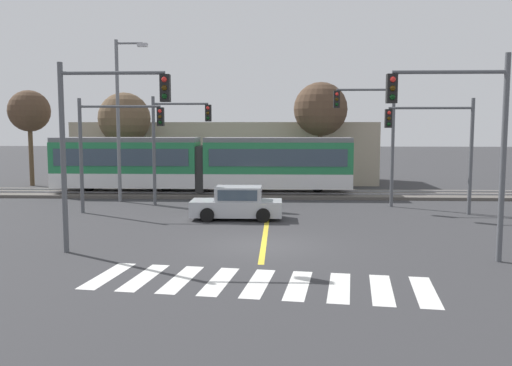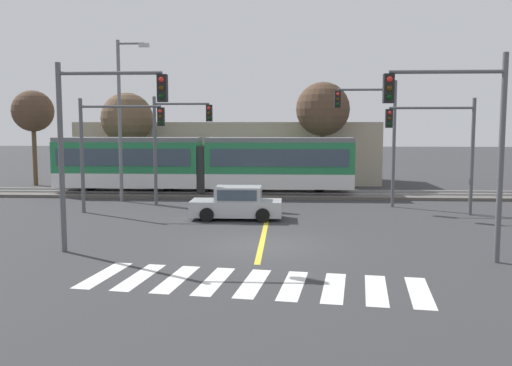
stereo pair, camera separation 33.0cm
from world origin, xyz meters
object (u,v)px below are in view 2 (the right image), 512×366
(bare_tree_west, at_px, (127,119))
(traffic_light_near_right, at_px, (463,128))
(traffic_light_mid_left, at_px, (111,136))
(traffic_light_near_left, at_px, (95,128))
(light_rail_tram, at_px, (204,162))
(traffic_light_far_right, at_px, (375,125))
(traffic_light_far_left, at_px, (174,134))
(bare_tree_far_west, at_px, (33,112))
(street_lamp_west, at_px, (122,112))
(sedan_crossing, at_px, (237,204))
(traffic_light_mid_right, at_px, (441,138))
(bare_tree_east, at_px, (323,110))

(bare_tree_west, bearing_deg, traffic_light_near_right, -51.00)
(traffic_light_mid_left, bearing_deg, traffic_light_near_left, -74.99)
(traffic_light_mid_left, relative_size, traffic_light_near_left, 0.89)
(light_rail_tram, relative_size, traffic_light_near_right, 2.83)
(traffic_light_far_right, xyz_separation_m, bare_tree_west, (-15.92, 8.74, 0.48))
(traffic_light_far_left, distance_m, bare_tree_far_west, 15.41)
(traffic_light_far_left, xyz_separation_m, street_lamp_west, (-3.23, 1.21, 1.21))
(sedan_crossing, xyz_separation_m, bare_tree_far_west, (-16.07, 13.68, 4.65))
(street_lamp_west, height_order, bare_tree_west, street_lamp_west)
(light_rail_tram, xyz_separation_m, traffic_light_mid_right, (12.61, -7.00, 1.71))
(traffic_light_mid_right, xyz_separation_m, bare_tree_far_west, (-25.79, 11.92, 1.60))
(sedan_crossing, distance_m, traffic_light_near_right, 11.44)
(light_rail_tram, distance_m, traffic_light_mid_left, 8.25)
(street_lamp_west, bearing_deg, bare_tree_east, 30.99)
(traffic_light_mid_left, xyz_separation_m, traffic_light_near_left, (2.26, -8.43, 0.44))
(traffic_light_mid_right, xyz_separation_m, bare_tree_west, (-18.68, 11.25, 1.07))
(sedan_crossing, xyz_separation_m, street_lamp_west, (-7.04, 5.67, 4.40))
(traffic_light_mid_right, distance_m, street_lamp_west, 17.26)
(traffic_light_near_right, bearing_deg, light_rail_tram, 123.01)
(traffic_light_near_right, bearing_deg, traffic_light_mid_right, 78.20)
(traffic_light_near_left, bearing_deg, street_lamp_west, 103.23)
(traffic_light_far_right, bearing_deg, traffic_light_far_left, 178.96)
(traffic_light_near_right, bearing_deg, traffic_light_near_left, 176.74)
(bare_tree_far_west, bearing_deg, traffic_light_mid_right, -24.81)
(traffic_light_mid_left, xyz_separation_m, traffic_light_far_left, (2.52, 2.99, 0.09))
(sedan_crossing, distance_m, traffic_light_near_left, 8.81)
(sedan_crossing, relative_size, traffic_light_far_left, 0.71)
(sedan_crossing, relative_size, traffic_light_near_left, 0.66)
(traffic_light_near_right, bearing_deg, traffic_light_far_left, 133.72)
(traffic_light_far_right, distance_m, bare_tree_west, 18.17)
(traffic_light_near_left, relative_size, traffic_light_far_left, 1.08)
(traffic_light_mid_left, height_order, street_lamp_west, street_lamp_west)
(sedan_crossing, height_order, traffic_light_far_right, traffic_light_far_right)
(street_lamp_west, distance_m, bare_tree_east, 13.76)
(traffic_light_far_left, bearing_deg, traffic_light_far_right, -1.04)
(light_rail_tram, bearing_deg, traffic_light_near_right, -56.99)
(light_rail_tram, bearing_deg, bare_tree_far_west, 159.54)
(traffic_light_near_left, bearing_deg, bare_tree_west, 103.76)
(bare_tree_west, xyz_separation_m, bare_tree_east, (13.71, -0.25, 0.62))
(traffic_light_mid_right, distance_m, bare_tree_far_west, 28.46)
(traffic_light_mid_left, distance_m, street_lamp_west, 4.45)
(street_lamp_west, relative_size, bare_tree_east, 1.25)
(traffic_light_mid_right, distance_m, bare_tree_west, 21.83)
(light_rail_tram, height_order, traffic_light_far_right, traffic_light_far_right)
(traffic_light_mid_left, distance_m, bare_tree_far_west, 15.70)
(light_rail_tram, bearing_deg, traffic_light_mid_right, -29.05)
(street_lamp_west, bearing_deg, bare_tree_west, 104.66)
(traffic_light_near_right, distance_m, bare_tree_west, 26.56)
(traffic_light_far_right, bearing_deg, light_rail_tram, 155.48)
(traffic_light_far_left, bearing_deg, bare_tree_west, 121.08)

